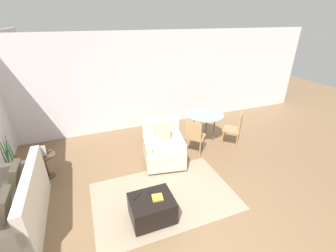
{
  "coord_description": "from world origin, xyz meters",
  "views": [
    {
      "loc": [
        -1.29,
        -2.21,
        3.06
      ],
      "look_at": [
        0.42,
        2.22,
        0.75
      ],
      "focal_mm": 24.0,
      "sensor_mm": 36.0,
      "label": 1
    }
  ],
  "objects": [
    {
      "name": "ground_plane",
      "position": [
        0.0,
        0.0,
        0.0
      ],
      "size": [
        20.0,
        20.0,
        0.0
      ],
      "primitive_type": "plane",
      "color": "brown"
    },
    {
      "name": "wall_back",
      "position": [
        0.0,
        3.99,
        1.38
      ],
      "size": [
        12.0,
        0.06,
        2.75
      ],
      "color": "white",
      "rests_on": "ground_plane"
    },
    {
      "name": "area_rug",
      "position": [
        -0.19,
        0.85,
        0.0
      ],
      "size": [
        2.61,
        1.71,
        0.01
      ],
      "color": "gray",
      "rests_on": "ground_plane"
    },
    {
      "name": "couch",
      "position": [
        -2.61,
        1.07,
        0.32
      ],
      "size": [
        0.89,
        1.75,
        0.95
      ],
      "color": "beige",
      "rests_on": "ground_plane"
    },
    {
      "name": "armchair",
      "position": [
        0.18,
        1.91,
        0.37
      ],
      "size": [
        1.0,
        1.05,
        0.95
      ],
      "color": "beige",
      "rests_on": "ground_plane"
    },
    {
      "name": "ottoman",
      "position": [
        -0.56,
        0.43,
        0.23
      ],
      "size": [
        0.7,
        0.58,
        0.42
      ],
      "color": "black",
      "rests_on": "ground_plane"
    },
    {
      "name": "book_stack",
      "position": [
        -0.46,
        0.41,
        0.44
      ],
      "size": [
        0.19,
        0.18,
        0.03
      ],
      "color": "gold",
      "rests_on": "ottoman"
    },
    {
      "name": "tv_remote_primary",
      "position": [
        -0.51,
        0.54,
        0.43
      ],
      "size": [
        0.12,
        0.14,
        0.01
      ],
      "color": "black",
      "rests_on": "ottoman"
    },
    {
      "name": "tv_remote_secondary",
      "position": [
        -0.77,
        0.57,
        0.43
      ],
      "size": [
        0.16,
        0.14,
        0.01
      ],
      "color": "black",
      "rests_on": "ottoman"
    },
    {
      "name": "potted_plant",
      "position": [
        -2.86,
        2.32,
        0.28
      ],
      "size": [
        0.34,
        0.34,
        1.25
      ],
      "color": "brown",
      "rests_on": "ground_plane"
    },
    {
      "name": "side_table",
      "position": [
        -2.28,
        2.28,
        0.37
      ],
      "size": [
        0.46,
        0.46,
        0.53
      ],
      "color": "#4C3828",
      "rests_on": "ground_plane"
    },
    {
      "name": "picture_frame",
      "position": [
        -2.28,
        2.28,
        0.63
      ],
      "size": [
        0.14,
        0.07,
        0.21
      ],
      "color": "silver",
      "rests_on": "side_table"
    },
    {
      "name": "dining_table",
      "position": [
        1.6,
        2.57,
        0.65
      ],
      "size": [
        1.02,
        1.02,
        0.74
      ],
      "color": "#8C9E99",
      "rests_on": "ground_plane"
    },
    {
      "name": "dining_chair_near_left",
      "position": [
        1.01,
        1.98,
        0.52
      ],
      "size": [
        0.59,
        0.59,
        0.9
      ],
      "color": "tan",
      "rests_on": "ground_plane"
    },
    {
      "name": "dining_chair_near_right",
      "position": [
        2.18,
        1.98,
        0.52
      ],
      "size": [
        0.59,
        0.59,
        0.9
      ],
      "color": "tan",
      "rests_on": "ground_plane"
    }
  ]
}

